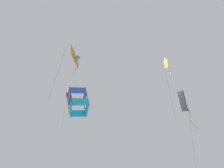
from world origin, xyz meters
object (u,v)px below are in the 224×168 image
object	(u,v)px
kite_diamond_highest	(166,64)
kite_delta_upper_right	(75,58)
kite_diamond_near_right	(183,101)
kite_fish_far_centre	(69,96)
kite_box_mid_left	(78,102)

from	to	relation	value
kite_diamond_highest	kite_delta_upper_right	size ratio (longest dim) A/B	1.59
kite_delta_upper_right	kite_diamond_near_right	bearing A→B (deg)	113.35
kite_fish_far_centre	kite_diamond_highest	size ratio (longest dim) A/B	0.67
kite_diamond_highest	kite_diamond_near_right	bearing A→B (deg)	4.20
kite_box_mid_left	kite_delta_upper_right	bearing A→B (deg)	-16.56
kite_delta_upper_right	kite_fish_far_centre	bearing A→B (deg)	-157.75
kite_fish_far_centre	kite_diamond_highest	distance (m)	12.55
kite_diamond_highest	kite_delta_upper_right	distance (m)	10.15
kite_diamond_highest	kite_diamond_near_right	xyz separation A→B (m)	(-0.41, -0.04, -6.58)
kite_diamond_highest	kite_box_mid_left	size ratio (longest dim) A/B	3.31
kite_diamond_highest	kite_box_mid_left	world-z (taller)	kite_diamond_highest
kite_delta_upper_right	kite_diamond_near_right	size ratio (longest dim) A/B	0.67
kite_fish_far_centre	kite_diamond_highest	xyz separation A→B (m)	(-7.32, -10.13, -1.19)
kite_diamond_highest	kite_box_mid_left	distance (m)	10.47
kite_delta_upper_right	kite_diamond_highest	bearing A→B (deg)	115.86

